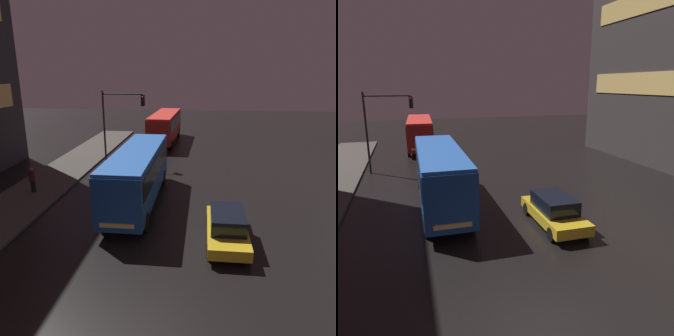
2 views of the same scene
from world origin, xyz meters
The scene contains 6 objects.
sidewalk_left centered at (-9.00, 10.00, 0.07)m, with size 4.00×48.00×0.15m.
bus_near centered at (-1.87, 10.62, 2.05)m, with size 2.47×10.10×3.33m.
bus_far centered at (-2.21, 28.49, 2.00)m, with size 2.83×10.30×3.25m.
car_taxi centered at (3.15, 6.42, 0.77)m, with size 1.89×4.59×1.51m.
pedestrian_mid centered at (-8.98, 11.42, 1.12)m, with size 0.51×0.51×1.63m.
traffic_light_main centered at (-5.19, 19.39, 4.23)m, with size 3.62×0.35×6.20m.
Camera 1 is at (1.81, -7.69, 7.77)m, focal length 35.00 mm.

